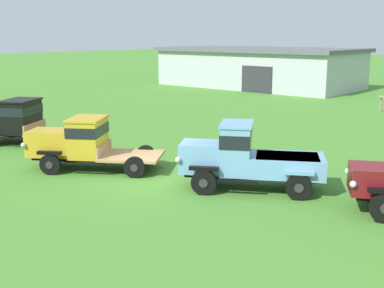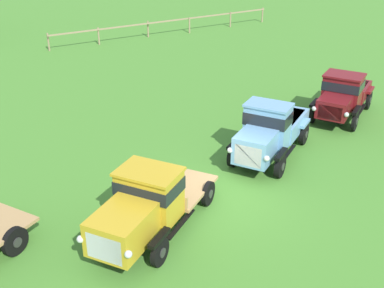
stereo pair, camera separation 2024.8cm
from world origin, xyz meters
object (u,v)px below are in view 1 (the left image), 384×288
Objects in this scene: vintage_truck_midrow_center at (246,157)px; vintage_truck_foreground_near at (19,120)px; farm_shed at (259,67)px; vintage_truck_second_in_line at (80,142)px.

vintage_truck_foreground_near is at bearing -174.49° from vintage_truck_midrow_center.
farm_shed reaches higher than vintage_truck_foreground_near.
farm_shed is 30.44m from vintage_truck_foreground_near.
farm_shed is at bearing 100.57° from vintage_truck_foreground_near.
farm_shed reaches higher than vintage_truck_midrow_center.
farm_shed is 32.96m from vintage_truck_second_in_line.
vintage_truck_foreground_near is 1.17× the size of vintage_truck_midrow_center.
vintage_truck_foreground_near is 12.43m from vintage_truck_midrow_center.
vintage_truck_second_in_line is (11.64, -30.82, -0.88)m from farm_shed.
vintage_truck_midrow_center is at bearing 5.51° from vintage_truck_foreground_near.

